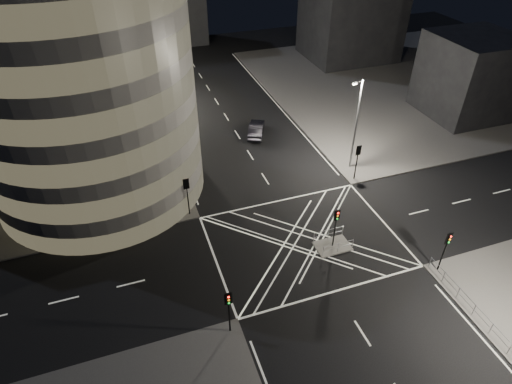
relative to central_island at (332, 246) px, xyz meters
name	(u,v)px	position (x,y,z in m)	size (l,w,h in m)	color
ground	(304,241)	(-2.00, 1.50, -0.07)	(120.00, 120.00, 0.00)	black
sidewalk_far_right	(404,82)	(27.00, 28.50, 0.00)	(42.00, 42.00, 0.15)	#585552
central_island	(332,246)	(0.00, 0.00, 0.00)	(3.00, 2.00, 0.15)	slate
office_tower_curved	(20,56)	(-22.74, 20.24, 12.58)	(30.00, 29.00, 27.20)	gray
office_block_rear	(29,11)	(-24.00, 43.50, 11.07)	(24.00, 16.00, 22.00)	gray
building_right_far	(352,11)	(24.00, 41.50, 7.58)	(14.00, 12.00, 15.00)	black
building_right_near	(470,76)	(28.00, 17.50, 5.08)	(10.00, 10.00, 10.00)	black
tree_a	(162,170)	(-12.50, 10.50, 4.04)	(3.90, 3.90, 6.22)	black
tree_b	(151,130)	(-12.50, 16.50, 5.06)	(4.03, 4.03, 7.32)	black
tree_c	(145,109)	(-12.50, 22.50, 4.56)	(4.21, 4.21, 6.92)	black
tree_d	(138,85)	(-12.50, 28.50, 5.04)	(5.60, 5.60, 8.19)	black
tree_e	(133,75)	(-12.50, 34.50, 4.05)	(3.53, 3.53, 6.02)	black
traffic_signal_fl	(187,190)	(-10.80, 8.30, 2.84)	(0.55, 0.22, 4.00)	black
traffic_signal_nl	(229,305)	(-10.80, -5.30, 2.84)	(0.55, 0.22, 4.00)	black
traffic_signal_fr	(358,156)	(6.80, 8.30, 2.84)	(0.55, 0.22, 4.00)	black
traffic_signal_nr	(446,245)	(6.80, -5.30, 2.84)	(0.55, 0.22, 4.00)	black
traffic_signal_island	(336,221)	(0.00, 0.00, 2.84)	(0.55, 0.22, 4.00)	black
street_lamp_left_near	(167,139)	(-11.44, 13.50, 5.47)	(1.25, 0.25, 10.00)	slate
street_lamp_left_far	(143,72)	(-11.44, 31.50, 5.47)	(1.25, 0.25, 10.00)	slate
street_lamp_right_far	(356,122)	(7.44, 10.50, 5.47)	(1.25, 0.25, 10.00)	slate
railing_near_right	(482,319)	(6.30, -10.65, 0.62)	(0.06, 11.70, 1.10)	slate
railing_island_south	(338,248)	(0.00, -0.90, 0.62)	(2.80, 0.06, 1.10)	slate
railing_island_north	(328,234)	(0.00, 0.90, 0.62)	(2.80, 0.06, 1.10)	slate
sedan	(256,129)	(0.20, 20.71, 0.73)	(1.70, 4.87, 1.60)	black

